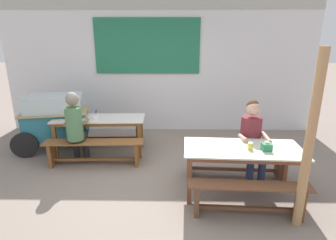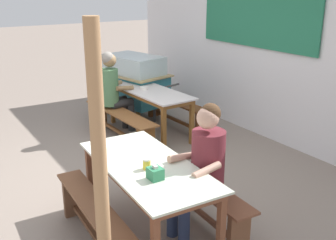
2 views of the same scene
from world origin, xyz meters
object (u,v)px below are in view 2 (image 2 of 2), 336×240
dining_table_far (149,94)px  condiment_jar (147,164)px  wooden_support_post (100,170)px  bench_near_back (194,191)px  bench_far_front (120,121)px  dining_table_near (147,171)px  food_cart (134,81)px  soup_bowl (144,88)px  bench_far_back (176,109)px  bench_near_front (95,221)px  person_right_near_table (203,162)px  person_left_back_turned (113,88)px  tissue_box (155,173)px

dining_table_far → condiment_jar: condiment_jar is taller
wooden_support_post → bench_near_back: bearing=113.0°
bench_far_front → dining_table_near: bearing=-20.3°
bench_near_back → food_cart: food_cart is taller
soup_bowl → wooden_support_post: 3.66m
bench_far_back → condiment_jar: 3.26m
bench_far_front → bench_near_front: size_ratio=1.13×
person_right_near_table → bench_near_back: bearing=160.3°
dining_table_far → dining_table_near: size_ratio=1.04×
bench_far_front → bench_near_back: (2.41, -0.34, 0.00)m
bench_far_front → person_right_near_table: 2.71m
dining_table_near → bench_far_back: size_ratio=1.04×
person_right_near_table → bench_far_back: bearing=150.8°
food_cart → person_right_near_table: person_right_near_table is taller
food_cart → soup_bowl: size_ratio=13.02×
dining_table_far → soup_bowl: size_ratio=13.37×
soup_bowl → food_cart: bearing=162.1°
bench_near_front → soup_bowl: (-2.44, 1.90, 0.46)m
bench_far_front → person_right_near_table: bearing=-9.1°
bench_far_back → wooden_support_post: (2.98, -2.66, 0.77)m
person_right_near_table → soup_bowl: (-2.72, 0.90, 0.01)m
dining_table_near → soup_bowl: soup_bowl is taller
dining_table_far → bench_near_back: 2.61m
dining_table_far → bench_near_back: size_ratio=1.04×
bench_far_back → bench_near_front: bearing=-46.1°
condiment_jar → soup_bowl: size_ratio=0.77×
person_right_near_table → wooden_support_post: wooden_support_post is taller
bench_near_back → wooden_support_post: size_ratio=0.79×
bench_near_front → wooden_support_post: (0.58, -0.16, 0.78)m
food_cart → condiment_jar: food_cart is taller
dining_table_near → wooden_support_post: (0.55, -0.70, 0.42)m
bench_far_back → person_left_back_turned: (-0.27, -1.02, 0.46)m
bench_near_back → condiment_jar: size_ratio=16.83×
bench_far_back → bench_near_front: (2.41, -2.50, -0.01)m
bench_far_front → dining_table_far: bearing=92.4°
food_cart → wooden_support_post: 4.58m
bench_near_front → condiment_jar: (0.11, 0.49, 0.48)m
condiment_jar → food_cart: bearing=153.7°
person_right_near_table → condiment_jar: person_right_near_table is taller
bench_near_front → wooden_support_post: 0.98m
bench_near_back → person_right_near_table: bearing=-19.7°
tissue_box → bench_far_back: bearing=143.1°
person_right_near_table → dining_table_far: bearing=160.1°
bench_far_front → person_left_back_turned: (-0.31, 0.06, 0.46)m
bench_near_front → bench_far_front: bearing=149.0°
dining_table_near → food_cart: size_ratio=0.99×
food_cart → tissue_box: bearing=-25.4°
food_cart → soup_bowl: food_cart is taller
dining_table_far → bench_near_front: bearing=-39.4°
condiment_jar → wooden_support_post: size_ratio=0.05×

